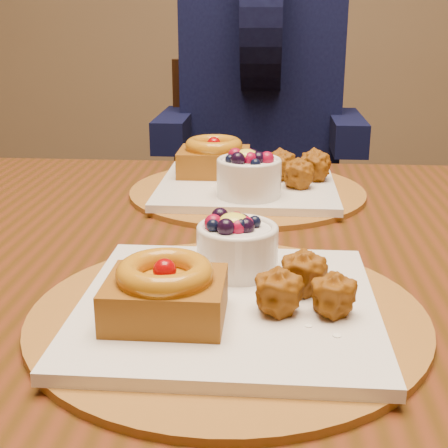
{
  "coord_description": "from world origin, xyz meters",
  "views": [
    {
      "loc": [
        0.03,
        -0.88,
        1.03
      ],
      "look_at": [
        -0.01,
        -0.29,
        0.83
      ],
      "focal_mm": 50.0,
      "sensor_mm": 36.0,
      "label": 1
    }
  ],
  "objects_px": {
    "place_setting_far": "(245,178)",
    "chair_far": "(259,218)",
    "place_setting_near": "(226,294)",
    "diner": "(262,76)",
    "dining_table": "(240,294)"
  },
  "relations": [
    {
      "from": "place_setting_far",
      "to": "chair_far",
      "type": "xyz_separation_m",
      "value": [
        0.01,
        0.63,
        -0.27
      ]
    },
    {
      "from": "place_setting_near",
      "to": "place_setting_far",
      "type": "height_order",
      "value": "place_setting_far"
    },
    {
      "from": "chair_far",
      "to": "diner",
      "type": "distance_m",
      "value": 0.38
    },
    {
      "from": "chair_far",
      "to": "dining_table",
      "type": "bearing_deg",
      "value": -100.62
    },
    {
      "from": "dining_table",
      "to": "chair_far",
      "type": "distance_m",
      "value": 0.86
    },
    {
      "from": "diner",
      "to": "place_setting_near",
      "type": "bearing_deg",
      "value": -71.59
    },
    {
      "from": "dining_table",
      "to": "place_setting_far",
      "type": "relative_size",
      "value": 4.21
    },
    {
      "from": "place_setting_far",
      "to": "diner",
      "type": "distance_m",
      "value": 0.71
    },
    {
      "from": "chair_far",
      "to": "diner",
      "type": "relative_size",
      "value": 1.12
    },
    {
      "from": "place_setting_near",
      "to": "diner",
      "type": "height_order",
      "value": "diner"
    },
    {
      "from": "place_setting_far",
      "to": "chair_far",
      "type": "bearing_deg",
      "value": 88.92
    },
    {
      "from": "place_setting_near",
      "to": "chair_far",
      "type": "height_order",
      "value": "chair_far"
    },
    {
      "from": "place_setting_near",
      "to": "place_setting_far",
      "type": "distance_m",
      "value": 0.43
    },
    {
      "from": "dining_table",
      "to": "place_setting_near",
      "type": "distance_m",
      "value": 0.24
    },
    {
      "from": "place_setting_far",
      "to": "diner",
      "type": "height_order",
      "value": "diner"
    }
  ]
}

